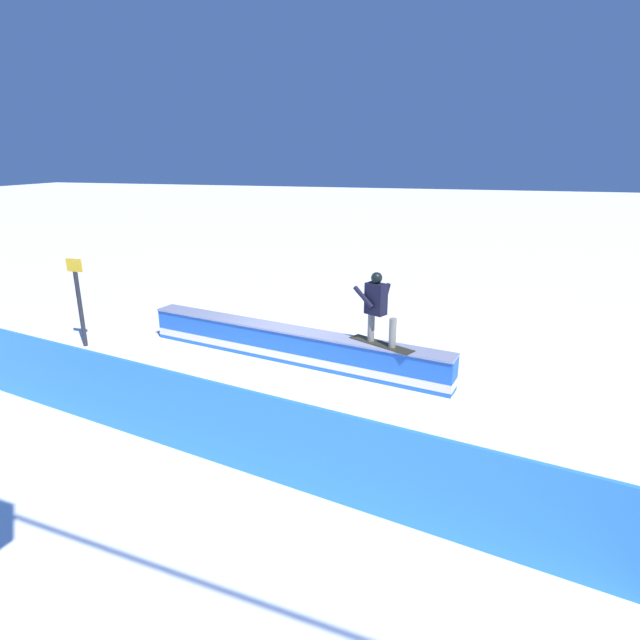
% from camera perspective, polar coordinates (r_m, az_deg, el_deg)
% --- Properties ---
extents(ground_plane, '(120.00, 120.00, 0.00)m').
position_cam_1_polar(ground_plane, '(11.53, -3.27, -4.42)').
color(ground_plane, white).
extents(grind_box, '(7.18, 1.99, 0.74)m').
position_cam_1_polar(grind_box, '(11.41, -3.30, -2.86)').
color(grind_box, blue).
rests_on(grind_box, ground_plane).
extents(snowboarder, '(1.40, 0.92, 1.44)m').
position_cam_1_polar(snowboarder, '(10.22, 6.30, 1.54)').
color(snowboarder, '#2B281A').
rests_on(snowboarder, grind_box).
extents(safety_fence, '(12.68, 2.72, 1.30)m').
position_cam_1_polar(safety_fence, '(7.96, -13.02, -10.44)').
color(safety_fence, '#3180EA').
rests_on(safety_fence, ground_plane).
extents(trail_marker, '(0.40, 0.10, 2.09)m').
position_cam_1_polar(trail_marker, '(13.25, -24.85, 1.97)').
color(trail_marker, '#262628').
rests_on(trail_marker, ground_plane).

